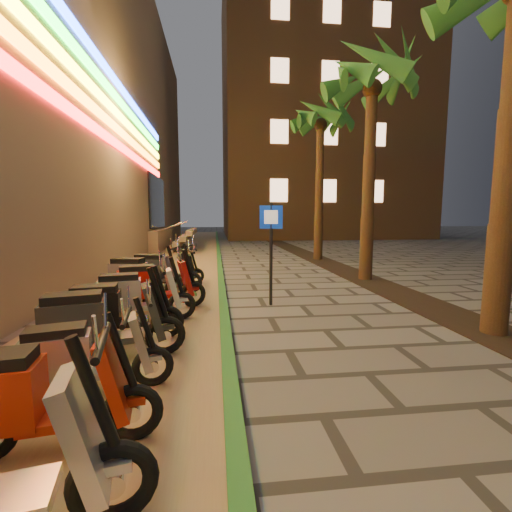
{
  "coord_description": "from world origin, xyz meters",
  "views": [
    {
      "loc": [
        -1.05,
        -3.08,
        1.97
      ],
      "look_at": [
        -0.27,
        3.49,
        1.2
      ],
      "focal_mm": 24.0,
      "sensor_mm": 36.0,
      "label": 1
    }
  ],
  "objects": [
    {
      "name": "planting_strip",
      "position": [
        3.6,
        5.0,
        0.01
      ],
      "size": [
        1.2,
        40.0,
        0.02
      ],
      "primitive_type": "cube",
      "color": "black",
      "rests_on": "ground"
    },
    {
      "name": "scooter_10",
      "position": [
        -2.37,
        4.08,
        0.55
      ],
      "size": [
        1.8,
        0.92,
        1.28
      ],
      "rotation": [
        0.0,
        0.0,
        0.28
      ],
      "color": "black",
      "rests_on": "ground"
    },
    {
      "name": "scooter_9",
      "position": [
        -2.52,
        3.27,
        0.53
      ],
      "size": [
        1.74,
        0.78,
        1.22
      ],
      "rotation": [
        0.0,
        0.0,
        0.2
      ],
      "color": "black",
      "rests_on": "ground"
    },
    {
      "name": "scooter_11",
      "position": [
        -2.81,
        5.06,
        0.57
      ],
      "size": [
        1.85,
        0.85,
        1.3
      ],
      "rotation": [
        0.0,
        0.0,
        -0.21
      ],
      "color": "black",
      "rests_on": "ground"
    },
    {
      "name": "palm_d",
      "position": [
        3.6,
        12.0,
        5.94
      ],
      "size": [
        2.97,
        3.02,
        7.16
      ],
      "color": "#472D19",
      "rests_on": "ground"
    },
    {
      "name": "scooter_8",
      "position": [
        -2.64,
        2.34,
        0.52
      ],
      "size": [
        1.71,
        0.68,
        1.2
      ],
      "rotation": [
        0.0,
        0.0,
        0.14
      ],
      "color": "black",
      "rests_on": "ground"
    },
    {
      "name": "apartment_block",
      "position": [
        9.0,
        32.0,
        12.5
      ],
      "size": [
        18.0,
        16.06,
        25.0
      ],
      "color": "brown",
      "rests_on": "ground"
    },
    {
      "name": "scooter_5",
      "position": [
        -2.57,
        -0.26,
        0.51
      ],
      "size": [
        1.68,
        0.68,
        1.18
      ],
      "rotation": [
        0.0,
        0.0,
        0.14
      ],
      "color": "black",
      "rests_on": "ground"
    },
    {
      "name": "palm_c",
      "position": [
        3.6,
        7.0,
        5.73
      ],
      "size": [
        2.97,
        3.02,
        6.91
      ],
      "color": "#472D19",
      "rests_on": "ground"
    },
    {
      "name": "ground",
      "position": [
        0.0,
        0.0,
        0.0
      ],
      "size": [
        120.0,
        120.0,
        0.0
      ],
      "primitive_type": "plane",
      "color": "#474442",
      "rests_on": "ground"
    },
    {
      "name": "parking_strip",
      "position": [
        -2.6,
        10.0,
        0.01
      ],
      "size": [
        3.4,
        60.0,
        0.01
      ],
      "primitive_type": "cube",
      "color": "#8C7251",
      "rests_on": "ground"
    },
    {
      "name": "pedestrian_sign",
      "position": [
        0.16,
        4.3,
        1.47
      ],
      "size": [
        0.49,
        0.14,
        2.27
      ],
      "rotation": [
        0.0,
        0.0,
        -0.22
      ],
      "color": "black",
      "rests_on": "ground"
    },
    {
      "name": "green_curb",
      "position": [
        -0.9,
        10.0,
        0.05
      ],
      "size": [
        0.18,
        60.0,
        0.1
      ],
      "primitive_type": "cube",
      "color": "#246025",
      "rests_on": "ground"
    },
    {
      "name": "scooter_7",
      "position": [
        -2.61,
        1.54,
        0.56
      ],
      "size": [
        1.82,
        0.88,
        1.28
      ],
      "rotation": [
        0.0,
        0.0,
        0.24
      ],
      "color": "black",
      "rests_on": "ground"
    },
    {
      "name": "scooter_13",
      "position": [
        -2.32,
        6.77,
        0.46
      ],
      "size": [
        1.51,
        0.69,
        1.06
      ],
      "rotation": [
        0.0,
        0.0,
        0.21
      ],
      "color": "black",
      "rests_on": "ground"
    },
    {
      "name": "scooter_12",
      "position": [
        -2.51,
        5.99,
        0.55
      ],
      "size": [
        1.81,
        0.89,
        1.28
      ],
      "rotation": [
        0.0,
        0.0,
        -0.25
      ],
      "color": "black",
      "rests_on": "ground"
    },
    {
      "name": "scooter_6",
      "position": [
        -2.49,
        0.65,
        0.47
      ],
      "size": [
        1.52,
        0.75,
        1.08
      ],
      "rotation": [
        0.0,
        0.0,
        0.26
      ],
      "color": "black",
      "rests_on": "ground"
    }
  ]
}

